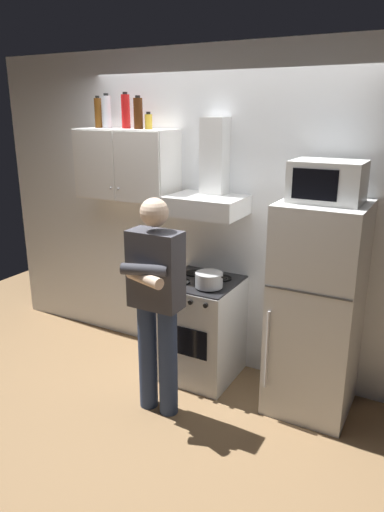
{
  "coord_description": "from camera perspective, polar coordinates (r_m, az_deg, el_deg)",
  "views": [
    {
      "loc": [
        1.63,
        -2.99,
        2.21
      ],
      "look_at": [
        0.0,
        0.0,
        1.15
      ],
      "focal_mm": 33.23,
      "sensor_mm": 36.0,
      "label": 1
    }
  ],
  "objects": [
    {
      "name": "ground_plane",
      "position": [
        4.06,
        0.0,
        -15.7
      ],
      "size": [
        7.0,
        7.0,
        0.0
      ],
      "primitive_type": "plane",
      "color": "olive"
    },
    {
      "name": "stove_oven",
      "position": [
        4.06,
        1.08,
        -8.69
      ],
      "size": [
        0.6,
        0.62,
        0.87
      ],
      "color": "silver",
      "rests_on": "ground_plane"
    },
    {
      "name": "bottle_spice_jar",
      "position": [
        4.04,
        -5.25,
        15.84
      ],
      "size": [
        0.06,
        0.06,
        0.14
      ],
      "color": "gold",
      "rests_on": "upper_cabinet"
    },
    {
      "name": "person_standing",
      "position": [
        3.41,
        -4.37,
        -5.33
      ],
      "size": [
        0.38,
        0.33,
        1.64
      ],
      "color": "navy",
      "rests_on": "ground_plane"
    },
    {
      "name": "cooking_pot",
      "position": [
        3.71,
        2.05,
        -2.87
      ],
      "size": [
        0.32,
        0.22,
        0.12
      ],
      "color": "#B7BABF",
      "rests_on": "stove_oven"
    },
    {
      "name": "upper_cabinet",
      "position": [
        4.2,
        -7.88,
        10.85
      ],
      "size": [
        0.9,
        0.37,
        0.6
      ],
      "color": "white"
    },
    {
      "name": "bottle_rum_dark",
      "position": [
        4.07,
        -6.49,
        16.7
      ],
      "size": [
        0.08,
        0.08,
        0.26
      ],
      "color": "#47230F",
      "rests_on": "upper_cabinet"
    },
    {
      "name": "range_hood",
      "position": [
        3.81,
        2.07,
        8.03
      ],
      "size": [
        0.6,
        0.44,
        0.75
      ],
      "color": "white"
    },
    {
      "name": "bottle_vodka_clear",
      "position": [
        4.35,
        -10.22,
        16.73
      ],
      "size": [
        0.08,
        0.08,
        0.29
      ],
      "color": "silver",
      "rests_on": "upper_cabinet"
    },
    {
      "name": "bottle_beer_brown",
      "position": [
        4.4,
        -11.23,
        16.56
      ],
      "size": [
        0.06,
        0.06,
        0.27
      ],
      "color": "brown",
      "rests_on": "upper_cabinet"
    },
    {
      "name": "bottle_soda_red",
      "position": [
        4.22,
        -7.99,
        16.87
      ],
      "size": [
        0.07,
        0.07,
        0.3
      ],
      "color": "red",
      "rests_on": "upper_cabinet"
    },
    {
      "name": "refrigerator",
      "position": [
        3.61,
        14.7,
        -6.33
      ],
      "size": [
        0.6,
        0.62,
        1.6
      ],
      "color": "silver",
      "rests_on": "ground_plane"
    },
    {
      "name": "microwave",
      "position": [
        3.37,
        15.99,
        8.62
      ],
      "size": [
        0.48,
        0.37,
        0.28
      ],
      "color": "silver",
      "rests_on": "refrigerator"
    },
    {
      "name": "back_wall_tiled",
      "position": [
        4.03,
        4.11,
        4.94
      ],
      "size": [
        4.8,
        0.1,
        2.7
      ],
      "primitive_type": "cube",
      "color": "white",
      "rests_on": "ground_plane"
    }
  ]
}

